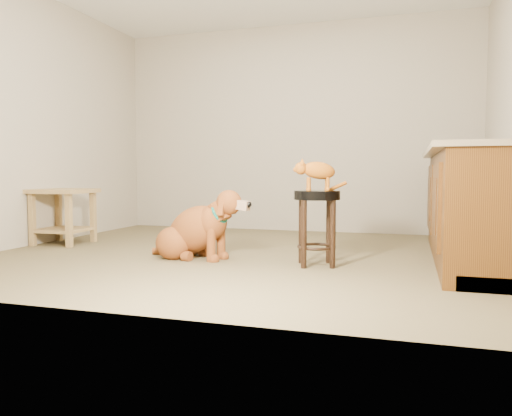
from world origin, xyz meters
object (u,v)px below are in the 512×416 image
(wood_stool, at_px, (449,208))
(side_table, at_px, (63,208))
(golden_retriever, at_px, (196,231))
(padded_stool, at_px, (317,212))
(tabby_kitten, at_px, (316,171))

(wood_stool, height_order, side_table, wood_stool)
(side_table, xyz_separation_m, golden_retriever, (1.69, -0.42, -0.14))
(padded_stool, distance_m, golden_retriever, 1.07)
(side_table, bearing_deg, padded_stool, -9.10)
(tabby_kitten, bearing_deg, wood_stool, 42.25)
(padded_stool, bearing_deg, tabby_kitten, -168.89)
(wood_stool, distance_m, tabby_kitten, 2.21)
(tabby_kitten, bearing_deg, padded_stool, -5.72)
(padded_stool, distance_m, side_table, 2.78)
(wood_stool, relative_size, tabby_kitten, 1.71)
(golden_retriever, bearing_deg, tabby_kitten, 8.02)
(wood_stool, height_order, tabby_kitten, tabby_kitten)
(side_table, relative_size, golden_retriever, 0.58)
(wood_stool, xyz_separation_m, golden_retriever, (-2.16, -1.84, -0.12))
(side_table, xyz_separation_m, tabby_kitten, (2.73, -0.44, 0.37))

